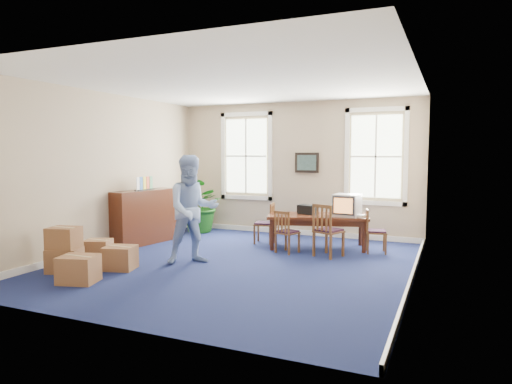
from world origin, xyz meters
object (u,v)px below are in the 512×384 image
at_px(man, 192,210).
at_px(potted_plant, 202,205).
at_px(crt_tv, 347,205).
at_px(conference_table, 317,231).
at_px(credenza, 144,215).
at_px(chair_near_left, 287,232).
at_px(cardboard_boxes, 78,248).

height_order(man, potted_plant, man).
bearing_deg(crt_tv, conference_table, -169.84).
xyz_separation_m(conference_table, man, (-1.70, -2.18, 0.63)).
relative_size(man, potted_plant, 1.43).
height_order(conference_table, credenza, credenza).
bearing_deg(crt_tv, man, -130.15).
bearing_deg(crt_tv, chair_near_left, -138.21).
xyz_separation_m(man, potted_plant, (-1.47, 2.86, -0.29)).
relative_size(potted_plant, cardboard_boxes, 0.98).
relative_size(crt_tv, potted_plant, 0.40).
bearing_deg(conference_table, crt_tv, -11.58).
relative_size(chair_near_left, man, 0.44).
height_order(crt_tv, chair_near_left, crt_tv).
bearing_deg(potted_plant, cardboard_boxes, -89.95).
xyz_separation_m(crt_tv, man, (-2.30, -2.23, 0.05)).
relative_size(chair_near_left, credenza, 0.53).
height_order(conference_table, potted_plant, potted_plant).
bearing_deg(chair_near_left, man, 67.26).
bearing_deg(crt_tv, cardboard_boxes, -131.36).
height_order(conference_table, crt_tv, crt_tv).
bearing_deg(potted_plant, chair_near_left, -26.58).
bearing_deg(chair_near_left, cardboard_boxes, 63.08).
xyz_separation_m(conference_table, credenza, (-3.61, -1.06, 0.28)).
distance_m(crt_tv, credenza, 4.36).
bearing_deg(conference_table, potted_plant, 151.92).
distance_m(man, cardboard_boxes, 2.02).
distance_m(potted_plant, cardboard_boxes, 4.14).
distance_m(conference_table, potted_plant, 3.26).
relative_size(crt_tv, cardboard_boxes, 0.39).
bearing_deg(potted_plant, conference_table, -12.09).
bearing_deg(credenza, potted_plant, 85.84).
height_order(chair_near_left, cardboard_boxes, chair_near_left).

